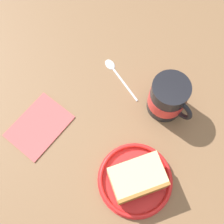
{
  "coord_description": "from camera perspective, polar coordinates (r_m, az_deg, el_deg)",
  "views": [
    {
      "loc": [
        -16.78,
        -5.98,
        59.42
      ],
      "look_at": [
        1.38,
        6.43,
        3.0
      ],
      "focal_mm": 46.75,
      "sensor_mm": 36.0,
      "label": 1
    }
  ],
  "objects": [
    {
      "name": "cake_slice",
      "position": [
        0.56,
        4.91,
        -12.82
      ],
      "size": [
        11.74,
        11.04,
        6.03
      ],
      "color": "#9E662D",
      "rests_on": "small_plate"
    },
    {
      "name": "tea_mug",
      "position": [
        0.61,
        10.9,
        2.76
      ],
      "size": [
        7.83,
        10.29,
        9.51
      ],
      "color": "black",
      "rests_on": "ground_plane"
    },
    {
      "name": "teaspoon",
      "position": [
        0.68,
        0.59,
        8.11
      ],
      "size": [
        5.93,
        12.11,
        0.8
      ],
      "color": "silver",
      "rests_on": "ground_plane"
    },
    {
      "name": "small_plate",
      "position": [
        0.59,
        4.57,
        -13.01
      ],
      "size": [
        15.04,
        15.04,
        1.58
      ],
      "color": "red",
      "rests_on": "ground_plane"
    },
    {
      "name": "folded_napkin",
      "position": [
        0.64,
        -14.07,
        -2.65
      ],
      "size": [
        13.39,
        10.25,
        0.6
      ],
      "primitive_type": "cube",
      "rotation": [
        0.0,
        0.0,
        -0.07
      ],
      "color": "#B24C4C",
      "rests_on": "ground_plane"
    },
    {
      "name": "ground_plane",
      "position": [
        0.64,
        4.1,
        -5.53
      ],
      "size": [
        114.03,
        114.03,
        3.35
      ],
      "primitive_type": "cube",
      "color": "brown"
    }
  ]
}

